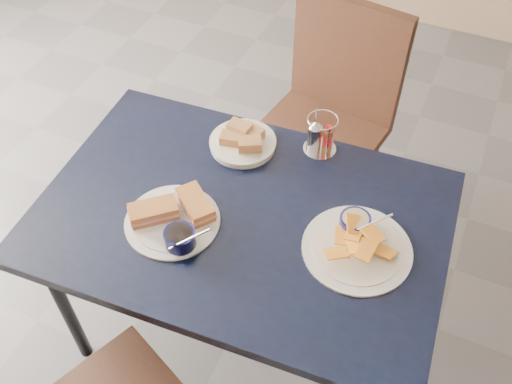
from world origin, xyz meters
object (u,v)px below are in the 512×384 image
at_px(sandwich_plate, 175,218).
at_px(condiment_caddy, 320,136).
at_px(bread_basket, 243,141).
at_px(plantain_plate, 356,240).
at_px(chair_far, 327,107).
at_px(dining_table, 242,227).

bearing_deg(sandwich_plate, condiment_caddy, 59.30).
bearing_deg(condiment_caddy, sandwich_plate, -120.70).
bearing_deg(bread_basket, sandwich_plate, -96.69).
xyz_separation_m(sandwich_plate, plantain_plate, (0.51, 0.14, -0.01)).
bearing_deg(chair_far, plantain_plate, -66.13).
distance_m(sandwich_plate, condiment_caddy, 0.55).
xyz_separation_m(chair_far, plantain_plate, (0.33, -0.75, 0.20)).
height_order(chair_far, sandwich_plate, chair_far).
xyz_separation_m(plantain_plate, condiment_caddy, (-0.23, 0.33, 0.04)).
bearing_deg(dining_table, chair_far, 88.91).
relative_size(chair_far, sandwich_plate, 3.24).
bearing_deg(dining_table, condiment_caddy, 71.96).
relative_size(dining_table, bread_basket, 5.79).
distance_m(chair_far, plantain_plate, 0.85).
xyz_separation_m(chair_far, bread_basket, (-0.13, -0.52, 0.20)).
bearing_deg(condiment_caddy, plantain_plate, -54.65).
relative_size(sandwich_plate, condiment_caddy, 2.26).
xyz_separation_m(dining_table, bread_basket, (-0.12, 0.27, 0.09)).
xyz_separation_m(plantain_plate, bread_basket, (-0.47, 0.24, 0.01)).
bearing_deg(chair_far, bread_basket, -104.46).
bearing_deg(bread_basket, dining_table, -66.07).
height_order(chair_far, condiment_caddy, chair_far).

